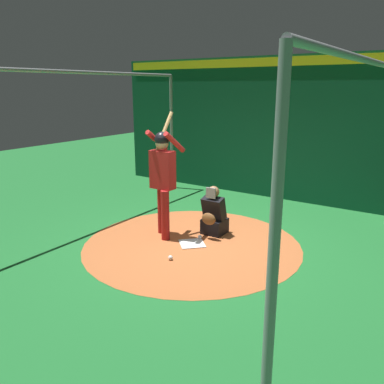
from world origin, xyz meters
TOP-DOWN VIEW (x-y plane):
  - ground_plane at (0.00, 0.00)m, footprint 25.04×25.04m
  - dirt_circle at (0.00, 0.00)m, footprint 3.78×3.78m
  - home_plate at (0.00, 0.00)m, footprint 0.59×0.59m
  - batter at (-0.05, -0.66)m, footprint 0.68×0.49m
  - catcher at (-0.64, 0.06)m, footprint 0.58×0.40m
  - back_wall at (-3.70, 0.00)m, footprint 0.23×9.04m
  - cage_frame at (0.00, 0.00)m, footprint 6.13×5.43m
  - baseball_0 at (-0.27, -0.01)m, footprint 0.07×0.07m
  - baseball_1 at (0.74, 0.08)m, footprint 0.07×0.07m
  - baseball_2 at (-0.75, -0.26)m, footprint 0.07×0.07m

SIDE VIEW (x-z plane):
  - ground_plane at x=0.00m, z-range 0.00..0.00m
  - dirt_circle at x=0.00m, z-range 0.00..0.01m
  - home_plate at x=0.00m, z-range 0.01..0.02m
  - baseball_0 at x=-0.27m, z-range 0.01..0.08m
  - baseball_1 at x=0.74m, z-range 0.01..0.08m
  - baseball_2 at x=-0.75m, z-range 0.01..0.08m
  - catcher at x=-0.64m, z-range -0.10..0.82m
  - batter at x=-0.05m, z-range 0.07..2.31m
  - back_wall at x=-3.70m, z-range 0.01..3.39m
  - cage_frame at x=0.00m, z-range 0.63..3.61m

